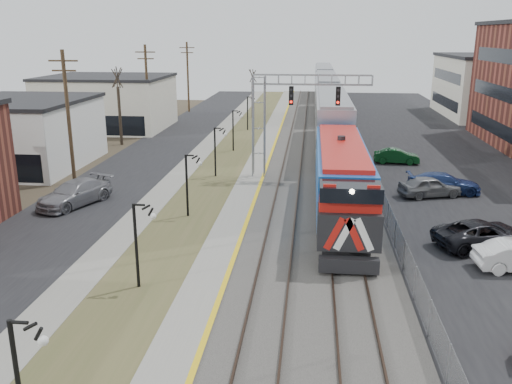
# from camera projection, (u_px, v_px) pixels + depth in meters

# --- Properties ---
(street_west) EXTENTS (7.00, 120.00, 0.04)m
(street_west) POSITION_uv_depth(u_px,v_px,m) (150.00, 156.00, 51.07)
(street_west) COLOR black
(street_west) RESTS_ON ground
(sidewalk) EXTENTS (2.00, 120.00, 0.08)m
(sidewalk) POSITION_uv_depth(u_px,v_px,m) (197.00, 157.00, 50.62)
(sidewalk) COLOR gray
(sidewalk) RESTS_ON ground
(grass_median) EXTENTS (4.00, 120.00, 0.06)m
(grass_median) POSITION_uv_depth(u_px,v_px,m) (229.00, 157.00, 50.33)
(grass_median) COLOR #484C28
(grass_median) RESTS_ON ground
(platform) EXTENTS (2.00, 120.00, 0.24)m
(platform) POSITION_uv_depth(u_px,v_px,m) (261.00, 157.00, 50.01)
(platform) COLOR gray
(platform) RESTS_ON ground
(ballast_bed) EXTENTS (8.00, 120.00, 0.20)m
(ballast_bed) POSITION_uv_depth(u_px,v_px,m) (315.00, 159.00, 49.52)
(ballast_bed) COLOR #595651
(ballast_bed) RESTS_ON ground
(parking_lot) EXTENTS (16.00, 120.00, 0.04)m
(parking_lot) POSITION_uv_depth(u_px,v_px,m) (450.00, 163.00, 48.36)
(parking_lot) COLOR black
(parking_lot) RESTS_ON ground
(platform_edge) EXTENTS (0.24, 120.00, 0.01)m
(platform_edge) POSITION_uv_depth(u_px,v_px,m) (270.00, 156.00, 49.89)
(platform_edge) COLOR gold
(platform_edge) RESTS_ON platform
(track_near) EXTENTS (1.58, 120.00, 0.15)m
(track_near) POSITION_uv_depth(u_px,v_px,m) (293.00, 156.00, 49.67)
(track_near) COLOR #2D2119
(track_near) RESTS_ON ballast_bed
(track_far) EXTENTS (1.58, 120.00, 0.15)m
(track_far) POSITION_uv_depth(u_px,v_px,m) (332.00, 157.00, 49.33)
(track_far) COLOR #2D2119
(track_far) RESTS_ON ballast_bed
(train) EXTENTS (3.00, 85.85, 5.33)m
(train) POSITION_uv_depth(u_px,v_px,m) (328.00, 102.00, 67.04)
(train) COLOR #1551AC
(train) RESTS_ON ground
(signal_gantry) EXTENTS (9.00, 1.07, 8.15)m
(signal_gantry) POSITION_uv_depth(u_px,v_px,m) (281.00, 108.00, 41.57)
(signal_gantry) COLOR gray
(signal_gantry) RESTS_ON ground
(lampposts) EXTENTS (0.14, 62.14, 4.00)m
(lampposts) POSITION_uv_depth(u_px,v_px,m) (188.00, 185.00, 33.82)
(lampposts) COLOR black
(lampposts) RESTS_ON ground
(utility_poles) EXTENTS (0.28, 80.28, 10.00)m
(utility_poles) POSITION_uv_depth(u_px,v_px,m) (69.00, 118.00, 40.42)
(utility_poles) COLOR #4C3823
(utility_poles) RESTS_ON ground
(fence) EXTENTS (0.04, 120.00, 1.60)m
(fence) POSITION_uv_depth(u_px,v_px,m) (362.00, 152.00, 48.91)
(fence) COLOR gray
(fence) RESTS_ON ground
(bare_trees) EXTENTS (12.30, 42.30, 5.95)m
(bare_trees) POSITION_uv_depth(u_px,v_px,m) (149.00, 121.00, 54.17)
(bare_trees) COLOR #382D23
(bare_trees) RESTS_ON ground
(car_lot_c) EXTENTS (5.80, 4.04, 1.47)m
(car_lot_c) POSITION_uv_depth(u_px,v_px,m) (483.00, 235.00, 28.93)
(car_lot_c) COLOR black
(car_lot_c) RESTS_ON ground
(car_lot_d) EXTENTS (5.23, 2.31, 1.49)m
(car_lot_d) POSITION_uv_depth(u_px,v_px,m) (444.00, 184.00, 38.78)
(car_lot_d) COLOR navy
(car_lot_d) RESTS_ON ground
(car_lot_e) EXTENTS (4.67, 2.93, 1.48)m
(car_lot_e) POSITION_uv_depth(u_px,v_px,m) (430.00, 187.00, 38.02)
(car_lot_e) COLOR slate
(car_lot_e) RESTS_ON ground
(car_lot_f) EXTENTS (4.03, 1.67, 1.30)m
(car_lot_f) POSITION_uv_depth(u_px,v_px,m) (396.00, 157.00, 47.84)
(car_lot_f) COLOR #0A3616
(car_lot_f) RESTS_ON ground
(car_street_b) EXTENTS (4.23, 6.05, 1.63)m
(car_street_b) POSITION_uv_depth(u_px,v_px,m) (75.00, 194.00, 36.14)
(car_street_b) COLOR gray
(car_street_b) RESTS_ON ground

